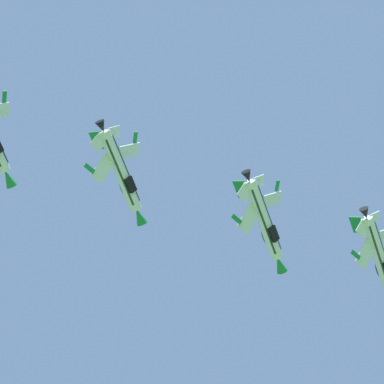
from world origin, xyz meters
TOP-DOWN VIEW (x-y plane):
  - fighter_jet_lead at (47.52, 29.14)m, footprint 13.08×11.39m
  - fighter_jet_left_wing at (29.57, 31.78)m, footprint 13.08×11.39m
  - fighter_jet_right_wing at (9.30, 36.03)m, footprint 13.11×11.39m

SIDE VIEW (x-z plane):
  - fighter_jet_left_wing at x=29.57m, z-range 109.07..116.58m
  - fighter_jet_right_wing at x=9.30m, z-range 111.27..119.04m
  - fighter_jet_lead at x=47.52m, z-range 112.14..119.46m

